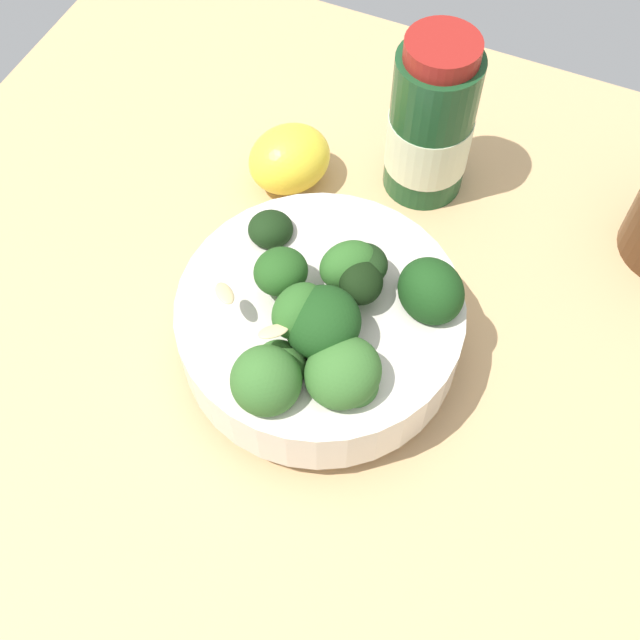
% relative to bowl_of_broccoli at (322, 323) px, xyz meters
% --- Properties ---
extents(ground_plane, '(0.62, 0.62, 0.04)m').
position_rel_bowl_of_broccoli_xyz_m(ground_plane, '(-0.04, 0.03, -0.06)').
color(ground_plane, tan).
extents(bowl_of_broccoli, '(0.18, 0.18, 0.10)m').
position_rel_bowl_of_broccoli_xyz_m(bowl_of_broccoli, '(0.00, 0.00, 0.00)').
color(bowl_of_broccoli, silver).
rests_on(bowl_of_broccoli, ground_plane).
extents(lemon_wedge, '(0.08, 0.08, 0.05)m').
position_rel_bowl_of_broccoli_xyz_m(lemon_wedge, '(-0.08, 0.13, -0.02)').
color(lemon_wedge, yellow).
rests_on(lemon_wedge, ground_plane).
extents(bottle_short, '(0.06, 0.06, 0.13)m').
position_rel_bowl_of_broccoli_xyz_m(bottle_short, '(0.01, 0.17, 0.02)').
color(bottle_short, '#194723').
rests_on(bottle_short, ground_plane).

